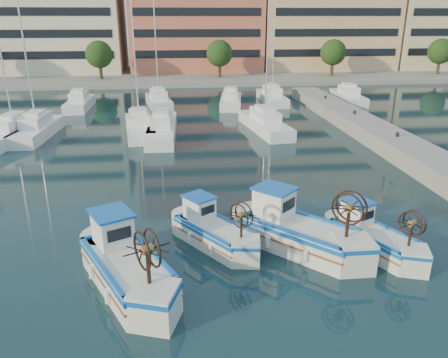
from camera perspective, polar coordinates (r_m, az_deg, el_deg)
ground at (r=18.28m, az=4.27°, el=-10.63°), size 300.00×300.00×0.00m
quay at (r=29.71m, az=26.72°, el=0.91°), size 3.00×60.00×1.20m
waterfront at (r=81.37m, az=2.43°, el=21.57°), size 180.00×40.00×25.60m
yacht_marina at (r=43.37m, az=-5.83°, el=8.48°), size 36.65×23.24×11.50m
fishing_boat_a at (r=16.74m, az=-12.70°, el=-10.78°), size 4.04×5.29×3.19m
fishing_boat_b at (r=19.15m, az=-1.40°, el=-6.65°), size 3.60×4.13×2.55m
fishing_boat_c at (r=18.98m, az=9.47°, el=-6.58°), size 4.93×4.98×3.21m
fishing_boat_d at (r=19.72m, az=18.80°, el=-7.03°), size 3.14×4.13×2.49m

